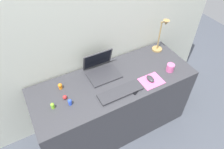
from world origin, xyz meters
TOP-DOWN VIEW (x-y plane):
  - ground_plane at (0.00, 0.00)m, footprint 6.00×6.00m
  - back_wall at (0.00, 0.34)m, footprint 2.78×0.05m
  - desk at (0.00, 0.00)m, footprint 1.58×0.60m
  - laptop at (-0.05, 0.16)m, footprint 0.30×0.27m
  - keyboard at (-0.02, -0.16)m, footprint 0.41×0.13m
  - mousepad at (0.31, -0.17)m, footprint 0.21×0.17m
  - mouse at (0.30, -0.16)m, footprint 0.06×0.10m
  - cell_phone at (0.08, -0.18)m, footprint 0.11×0.14m
  - desk_lamp at (0.65, 0.17)m, footprint 0.11×0.14m
  - coffee_mug at (0.55, -0.14)m, footprint 0.07×0.07m
  - toy_figurine_red at (-0.48, 0.01)m, footprint 0.04×0.04m
  - toy_figurine_lime at (-0.60, -0.04)m, footprint 0.03×0.03m
  - toy_figurine_blue at (-0.46, -0.07)m, footprint 0.03×0.03m
  - toy_figurine_orange at (-0.47, 0.14)m, footprint 0.04×0.04m

SIDE VIEW (x-z plane):
  - ground_plane at x=0.00m, z-range 0.00..0.00m
  - desk at x=0.00m, z-range 0.00..0.74m
  - mousepad at x=0.31m, z-range 0.74..0.74m
  - cell_phone at x=0.08m, z-range 0.74..0.75m
  - keyboard at x=-0.02m, z-range 0.74..0.76m
  - toy_figurine_red at x=-0.48m, z-range 0.74..0.78m
  - mouse at x=0.30m, z-range 0.74..0.78m
  - toy_figurine_lime at x=-0.60m, z-range 0.74..0.80m
  - toy_figurine_blue at x=-0.46m, z-range 0.74..0.80m
  - toy_figurine_orange at x=-0.47m, z-range 0.74..0.80m
  - coffee_mug at x=0.55m, z-range 0.74..0.82m
  - laptop at x=-0.05m, z-range 0.69..0.90m
  - back_wall at x=0.00m, z-range 0.00..1.62m
  - desk_lamp at x=0.65m, z-range 0.73..1.12m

